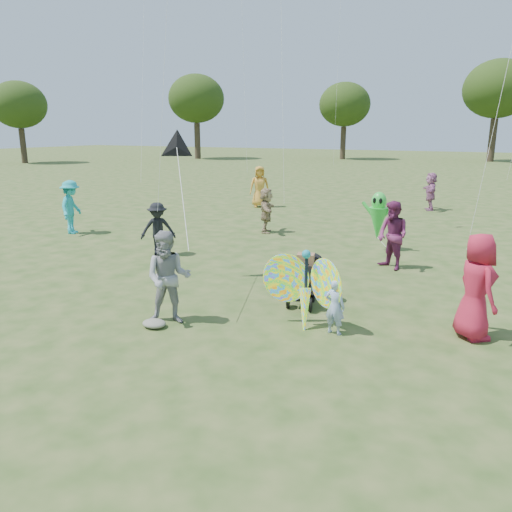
{
  "coord_description": "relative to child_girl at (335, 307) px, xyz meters",
  "views": [
    {
      "loc": [
        4.05,
        -6.95,
        3.52
      ],
      "look_at": [
        -0.2,
        1.5,
        1.1
      ],
      "focal_mm": 35.0,
      "sensor_mm": 36.0,
      "label": 1
    }
  ],
  "objects": [
    {
      "name": "crowd_i",
      "position": [
        -10.82,
        4.35,
        0.42
      ],
      "size": [
        1.09,
        1.36,
        1.83
      ],
      "primitive_type": "imported",
      "rotation": [
        0.0,
        0.0,
        1.98
      ],
      "color": "#20A4B1",
      "rests_on": "ground"
    },
    {
      "name": "grey_bag",
      "position": [
        -3.03,
        -1.19,
        -0.43
      ],
      "size": [
        0.45,
        0.37,
        0.14
      ],
      "primitive_type": "ellipsoid",
      "color": "gray",
      "rests_on": "ground"
    },
    {
      "name": "crowd_b",
      "position": [
        -6.29,
        3.21,
        0.26
      ],
      "size": [
        1.12,
        1.04,
        1.51
      ],
      "primitive_type": "imported",
      "rotation": [
        0.0,
        0.0,
        0.65
      ],
      "color": "black",
      "rests_on": "ground"
    },
    {
      "name": "jogging_stroller",
      "position": [
        -1.0,
        1.23,
        0.11
      ],
      "size": [
        0.67,
        1.12,
        1.09
      ],
      "rotation": [
        0.0,
        0.0,
        0.27
      ],
      "color": "black",
      "rests_on": "ground"
    },
    {
      "name": "crowd_j",
      "position": [
        -0.55,
        15.25,
        0.33
      ],
      "size": [
        0.89,
        1.62,
        1.66
      ],
      "primitive_type": "imported",
      "rotation": [
        0.0,
        0.0,
        4.99
      ],
      "color": "#A55E8E",
      "rests_on": "ground"
    },
    {
      "name": "adult_man",
      "position": [
        -2.89,
        -0.89,
        0.37
      ],
      "size": [
        1.06,
        0.98,
        1.75
      ],
      "primitive_type": "imported",
      "rotation": [
        0.0,
        0.0,
        0.48
      ],
      "color": "#939398",
      "rests_on": "ground"
    },
    {
      "name": "crowd_g",
      "position": [
        -7.73,
        12.66,
        0.44
      ],
      "size": [
        1.09,
        0.97,
        1.88
      ],
      "primitive_type": "imported",
      "rotation": [
        0.0,
        0.0,
        0.5
      ],
      "color": "gold",
      "rests_on": "ground"
    },
    {
      "name": "child_girl",
      "position": [
        0.0,
        0.0,
        0.0
      ],
      "size": [
        0.39,
        0.28,
        1.0
      ],
      "primitive_type": "imported",
      "rotation": [
        0.0,
        0.0,
        3.03
      ],
      "color": "#97ADD6",
      "rests_on": "ground"
    },
    {
      "name": "alien_kite",
      "position": [
        -0.85,
        6.64,
        0.47
      ],
      "size": [
        1.12,
        0.69,
        1.74
      ],
      "color": "green",
      "rests_on": "ground"
    },
    {
      "name": "butterfly_kite",
      "position": [
        -0.59,
        0.08,
        0.2
      ],
      "size": [
        1.74,
        0.75,
        1.64
      ],
      "color": "#EE253B",
      "rests_on": "ground"
    },
    {
      "name": "delta_kite_rig",
      "position": [
        -4.35,
        1.57,
        2.6
      ],
      "size": [
        2.34,
        2.71,
        2.12
      ],
      "color": "black",
      "rests_on": "ground"
    },
    {
      "name": "crowd_a",
      "position": [
        2.18,
        0.92,
        0.42
      ],
      "size": [
        0.99,
        1.07,
        1.84
      ],
      "primitive_type": "imported",
      "rotation": [
        0.0,
        0.0,
        2.16
      ],
      "color": "#B11C36",
      "rests_on": "ground"
    },
    {
      "name": "crowd_e",
      "position": [
        -0.01,
        4.72,
        0.38
      ],
      "size": [
        1.08,
        1.04,
        1.76
      ],
      "primitive_type": "imported",
      "rotation": [
        0.0,
        0.0,
        5.67
      ],
      "color": "#6F2552",
      "rests_on": "ground"
    },
    {
      "name": "crowd_d",
      "position": [
        -4.92,
        7.51,
        0.28
      ],
      "size": [
        0.95,
        1.51,
        1.55
      ],
      "primitive_type": "imported",
      "rotation": [
        0.0,
        0.0,
        1.94
      ],
      "color": "tan",
      "rests_on": "ground"
    },
    {
      "name": "ground",
      "position": [
        -1.59,
        -1.01,
        -0.5
      ],
      "size": [
        160.0,
        160.0,
        0.0
      ],
      "primitive_type": "plane",
      "color": "#51592B",
      "rests_on": "ground"
    }
  ]
}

